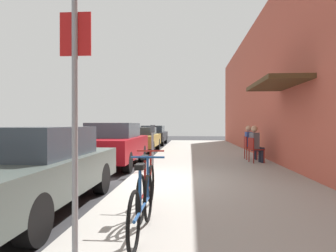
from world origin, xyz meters
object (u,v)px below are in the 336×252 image
object	(u,v)px
parking_meter	(153,144)
seated_patron_0	(256,143)
cafe_chair_1	(249,146)
seated_patron_1	(250,141)
bicycle_0	(147,188)
parked_car_0	(32,168)
parked_car_3	(153,135)
parked_car_1	(113,144)
cafe_chair_0	(254,148)
bicycle_1	(142,206)
street_sign	(75,106)
parked_car_2	(140,139)

from	to	relation	value
parking_meter	seated_patron_0	world-z (taller)	parking_meter
parking_meter	cafe_chair_1	world-z (taller)	parking_meter
seated_patron_0	seated_patron_1	bearing A→B (deg)	90.03
seated_patron_1	bicycle_0	bearing A→B (deg)	-112.62
parked_car_0	parked_car_3	distance (m)	16.50
parked_car_1	cafe_chair_0	distance (m)	4.92
bicycle_1	cafe_chair_0	size ratio (longest dim) A/B	1.97
seated_patron_1	cafe_chair_0	bearing A→B (deg)	-93.31
parked_car_1	seated_patron_0	distance (m)	4.98
seated_patron_1	bicycle_1	bearing A→B (deg)	-109.58
parked_car_3	street_sign	bearing A→B (deg)	-85.34
bicycle_0	cafe_chair_0	distance (m)	6.77
bicycle_1	seated_patron_1	bearing A→B (deg)	70.42
parked_car_0	parking_meter	xyz separation A→B (m)	(1.55, 3.94, 0.16)
bicycle_1	seated_patron_0	bearing A→B (deg)	67.93
parked_car_2	parking_meter	bearing A→B (deg)	-77.57
bicycle_1	seated_patron_1	distance (m)	8.58
seated_patron_0	parked_car_1	bearing A→B (deg)	-174.91
bicycle_0	bicycle_1	xyz separation A→B (m)	(0.09, -0.97, 0.00)
cafe_chair_1	street_sign	bearing A→B (deg)	-111.33
bicycle_1	street_sign	bearing A→B (deg)	-133.18
parked_car_2	bicycle_1	world-z (taller)	parked_car_2
parked_car_3	seated_patron_1	xyz separation A→B (m)	(4.96, -9.70, 0.10)
parked_car_1	parking_meter	world-z (taller)	parked_car_1
parked_car_1	cafe_chair_1	world-z (taller)	parked_car_1
parked_car_2	bicycle_0	bearing A→B (deg)	-79.98
parking_meter	bicycle_1	world-z (taller)	parking_meter
parking_meter	seated_patron_1	xyz separation A→B (m)	(3.41, 2.86, -0.07)
street_sign	bicycle_1	distance (m)	1.44
bicycle_1	seated_patron_1	xyz separation A→B (m)	(2.87, 8.08, 0.34)
parked_car_1	parked_car_2	distance (m)	5.61
parked_car_1	parked_car_3	bearing A→B (deg)	90.00
bicycle_0	seated_patron_1	xyz separation A→B (m)	(2.96, 7.11, 0.34)
parking_meter	bicycle_1	bearing A→B (deg)	-84.17
parked_car_2	parking_meter	xyz separation A→B (m)	(1.55, -7.03, 0.19)
bicycle_1	cafe_chair_0	world-z (taller)	bicycle_1
parked_car_0	street_sign	xyz separation A→B (m)	(1.50, -1.90, 0.91)
street_sign	parked_car_0	bearing A→B (deg)	128.32
cafe_chair_1	parked_car_3	bearing A→B (deg)	116.79
cafe_chair_0	seated_patron_1	xyz separation A→B (m)	(0.06, 1.00, 0.19)
parked_car_1	parked_car_2	xyz separation A→B (m)	(0.00, 5.61, -0.08)
street_sign	cafe_chair_1	xyz separation A→B (m)	(3.40, 8.70, -1.02)
parked_car_3	cafe_chair_0	distance (m)	11.77
parked_car_1	cafe_chair_1	size ratio (longest dim) A/B	5.06
bicycle_1	cafe_chair_1	world-z (taller)	bicycle_1
cafe_chair_0	seated_patron_0	distance (m)	0.20
parking_meter	seated_patron_0	bearing A→B (deg)	28.74
bicycle_1	seated_patron_1	world-z (taller)	seated_patron_1
bicycle_1	seated_patron_1	size ratio (longest dim) A/B	1.33
seated_patron_1	parked_car_3	bearing A→B (deg)	117.07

